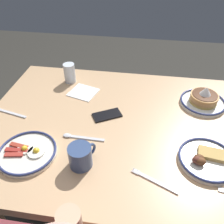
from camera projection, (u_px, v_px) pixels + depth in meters
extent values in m
plane|color=#302E29|center=(115.00, 203.00, 1.63)|extent=(6.00, 6.00, 0.00)
cube|color=tan|center=(116.00, 127.00, 1.16)|extent=(1.34, 1.00, 0.05)
cylinder|color=tan|center=(201.00, 137.00, 1.63)|extent=(0.08, 0.08, 0.71)
cylinder|color=tan|center=(51.00, 122.00, 1.76)|extent=(0.08, 0.08, 0.71)
cylinder|color=white|center=(202.00, 103.00, 1.27)|extent=(0.24, 0.24, 0.01)
torus|color=navy|center=(203.00, 101.00, 1.26)|extent=(0.24, 0.24, 0.01)
cylinder|color=gold|center=(203.00, 101.00, 1.26)|extent=(0.15, 0.15, 0.01)
cylinder|color=tan|center=(203.00, 99.00, 1.25)|extent=(0.14, 0.14, 0.01)
cylinder|color=tan|center=(204.00, 97.00, 1.24)|extent=(0.14, 0.14, 0.01)
cylinder|color=#D1924B|center=(205.00, 96.00, 1.24)|extent=(0.15, 0.15, 0.01)
cylinder|color=#4C2814|center=(205.00, 94.00, 1.23)|extent=(0.13, 0.13, 0.00)
cone|color=white|center=(206.00, 91.00, 1.22)|extent=(0.06, 0.06, 0.04)
cylinder|color=silver|center=(207.00, 160.00, 0.96)|extent=(0.24, 0.24, 0.01)
torus|color=navy|center=(208.00, 159.00, 0.95)|extent=(0.24, 0.24, 0.01)
cube|color=tan|center=(211.00, 154.00, 0.97)|extent=(0.12, 0.08, 0.02)
ellipsoid|color=brown|center=(200.00, 161.00, 0.93)|extent=(0.04, 0.03, 0.03)
ellipsoid|color=brown|center=(199.00, 158.00, 0.94)|extent=(0.04, 0.03, 0.03)
ellipsoid|color=brown|center=(197.00, 160.00, 0.93)|extent=(0.04, 0.03, 0.03)
ellipsoid|color=brown|center=(200.00, 162.00, 0.93)|extent=(0.03, 0.03, 0.03)
ellipsoid|color=brown|center=(199.00, 162.00, 0.93)|extent=(0.03, 0.03, 0.03)
cylinder|color=silver|center=(28.00, 153.00, 0.99)|extent=(0.25, 0.25, 0.01)
torus|color=navy|center=(27.00, 151.00, 0.98)|extent=(0.25, 0.25, 0.01)
cylinder|color=white|center=(36.00, 152.00, 0.98)|extent=(0.07, 0.07, 0.01)
sphere|color=yellow|center=(36.00, 151.00, 0.98)|extent=(0.03, 0.03, 0.03)
cylinder|color=white|center=(25.00, 148.00, 1.00)|extent=(0.07, 0.07, 0.01)
sphere|color=yellow|center=(24.00, 148.00, 0.99)|extent=(0.03, 0.03, 0.03)
cube|color=#A33726|center=(19.00, 146.00, 1.01)|extent=(0.09, 0.03, 0.01)
cube|color=#A12B23|center=(16.00, 150.00, 0.99)|extent=(0.10, 0.03, 0.01)
cube|color=#AA352B|center=(14.00, 155.00, 0.97)|extent=(0.08, 0.03, 0.01)
cylinder|color=#334772|center=(80.00, 156.00, 0.93)|extent=(0.09, 0.09, 0.10)
torus|color=#334772|center=(89.00, 150.00, 0.95)|extent=(0.05, 0.06, 0.07)
cylinder|color=brown|center=(80.00, 151.00, 0.91)|extent=(0.08, 0.08, 0.01)
cylinder|color=silver|center=(70.00, 73.00, 1.41)|extent=(0.07, 0.07, 0.12)
cylinder|color=black|center=(70.00, 76.00, 1.42)|extent=(0.06, 0.06, 0.08)
cube|color=black|center=(107.00, 115.00, 1.19)|extent=(0.16, 0.13, 0.01)
cube|color=white|center=(83.00, 92.00, 1.36)|extent=(0.18, 0.18, 0.00)
cube|color=silver|center=(155.00, 181.00, 0.89)|extent=(0.18, 0.09, 0.01)
cube|color=silver|center=(137.00, 170.00, 0.93)|extent=(0.03, 0.02, 0.00)
cube|color=silver|center=(136.00, 171.00, 0.93)|extent=(0.03, 0.02, 0.00)
cube|color=silver|center=(135.00, 172.00, 0.92)|extent=(0.03, 0.02, 0.00)
cube|color=silver|center=(135.00, 173.00, 0.92)|extent=(0.03, 0.02, 0.00)
cube|color=silver|center=(11.00, 113.00, 1.21)|extent=(0.19, 0.06, 0.01)
cube|color=silver|center=(85.00, 138.00, 1.07)|extent=(0.19, 0.02, 0.01)
ellipsoid|color=silver|center=(67.00, 135.00, 1.08)|extent=(0.04, 0.03, 0.01)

